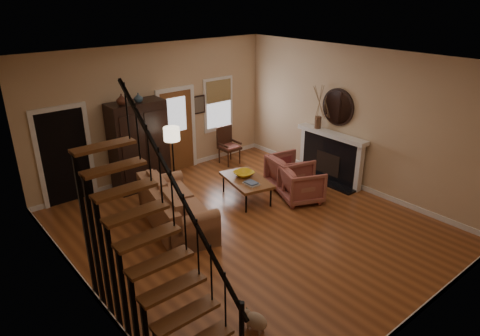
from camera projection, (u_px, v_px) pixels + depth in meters
room at (180, 139)px, 9.04m from camera, size 7.00×7.33×3.30m
staircase at (152, 231)px, 5.44m from camera, size 0.94×2.80×3.20m
fireplace at (332, 152)px, 10.54m from camera, size 0.33×1.95×2.30m
armoire at (139, 146)px, 10.03m from camera, size 1.30×0.60×2.10m
vase_a at (122, 99)px, 9.30m from camera, size 0.24×0.24×0.25m
vase_b at (138, 98)px, 9.54m from camera, size 0.20×0.20×0.21m
sofa at (176, 207)px, 8.57m from camera, size 1.43×2.39×0.83m
coffee_table at (246, 189)px, 9.71m from camera, size 1.03×1.45×0.50m
bowl at (244, 174)px, 9.73m from camera, size 0.45×0.45×0.11m
books at (251, 183)px, 9.32m from camera, size 0.24×0.33×0.06m
armchair_left at (302, 184)px, 9.59m from camera, size 1.13×1.12×0.79m
armchair_right at (289, 173)px, 10.16m from camera, size 1.08×1.06×0.83m
floor_lamp at (173, 161)px, 9.82m from camera, size 0.49×0.49×1.60m
side_chair at (229, 146)px, 11.60m from camera, size 0.54×0.54×1.02m
dog at (256, 322)px, 5.98m from camera, size 0.31×0.43×0.28m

